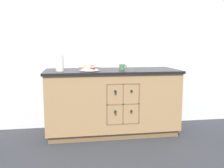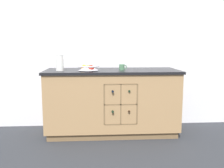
{
  "view_description": "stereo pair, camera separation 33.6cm",
  "coord_description": "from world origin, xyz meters",
  "views": [
    {
      "loc": [
        -0.56,
        -3.47,
        1.26
      ],
      "look_at": [
        0.0,
        0.0,
        0.72
      ],
      "focal_mm": 40.0,
      "sensor_mm": 36.0,
      "label": 1
    },
    {
      "loc": [
        -0.22,
        -3.51,
        1.26
      ],
      "look_at": [
        0.0,
        0.0,
        0.72
      ],
      "focal_mm": 40.0,
      "sensor_mm": 36.0,
      "label": 2
    }
  ],
  "objects": [
    {
      "name": "white_pitcher",
      "position": [
        -0.71,
        -0.07,
        1.03
      ],
      "size": [
        0.17,
        0.11,
        0.22
      ],
      "color": "white",
      "rests_on": "kitchen_island"
    },
    {
      "name": "ceramic_mug",
      "position": [
        0.14,
        -0.04,
        0.96
      ],
      "size": [
        0.11,
        0.08,
        0.08
      ],
      "color": "#4C7A56",
      "rests_on": "kitchen_island"
    },
    {
      "name": "kitchen_island",
      "position": [
        0.0,
        -0.0,
        0.47
      ],
      "size": [
        1.88,
        0.74,
        0.92
      ],
      "color": "brown",
      "rests_on": "ground_plane"
    },
    {
      "name": "fruit_bowl",
      "position": [
        -0.33,
        -0.14,
        0.97
      ],
      "size": [
        0.29,
        0.29,
        0.09
      ],
      "color": "silver",
      "rests_on": "kitchen_island"
    },
    {
      "name": "back_wall",
      "position": [
        0.0,
        0.41,
        1.27
      ],
      "size": [
        4.4,
        0.06,
        2.55
      ],
      "primitive_type": "cube",
      "color": "white",
      "rests_on": "ground_plane"
    },
    {
      "name": "ground_plane",
      "position": [
        0.0,
        0.0,
        0.0
      ],
      "size": [
        14.0,
        14.0,
        0.0
      ],
      "primitive_type": "plane",
      "color": "#2D3035"
    }
  ]
}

